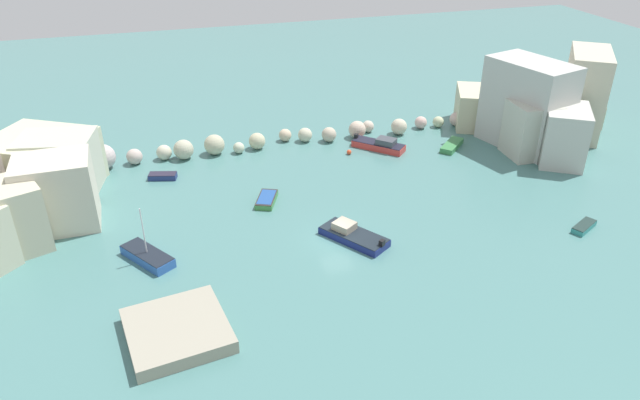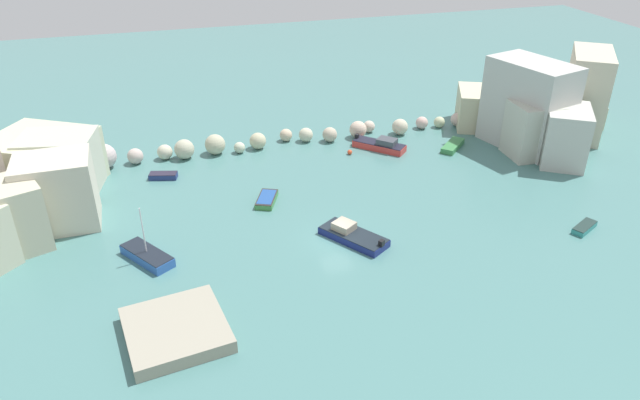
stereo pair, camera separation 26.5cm
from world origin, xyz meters
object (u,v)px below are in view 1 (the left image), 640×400
(channel_buoy, at_px, (349,152))
(moored_boat_5, at_px, (267,199))
(stone_dock, at_px, (177,330))
(moored_boat_3, at_px, (353,235))
(moored_boat_2, at_px, (380,145))
(moored_boat_1, at_px, (163,176))
(moored_boat_4, at_px, (584,227))
(moored_boat_0, at_px, (148,256))
(moored_boat_6, at_px, (452,145))

(channel_buoy, xyz_separation_m, moored_boat_5, (-10.73, -7.83, 0.03))
(stone_dock, distance_m, moored_boat_3, 16.74)
(stone_dock, relative_size, moored_boat_2, 1.20)
(stone_dock, relative_size, moored_boat_1, 2.22)
(moored_boat_1, relative_size, moored_boat_4, 0.98)
(stone_dock, relative_size, moored_boat_4, 2.18)
(moored_boat_0, distance_m, moored_boat_3, 16.43)
(stone_dock, xyz_separation_m, moored_boat_5, (9.34, 16.00, -0.19))
(moored_boat_6, bearing_deg, moored_boat_1, -46.20)
(moored_boat_1, bearing_deg, moored_boat_0, -83.17)
(moored_boat_1, height_order, moored_boat_4, moored_boat_1)
(moored_boat_2, xyz_separation_m, moored_boat_4, (10.49, -20.50, -0.27))
(channel_buoy, bearing_deg, moored_boat_6, -8.11)
(moored_boat_1, distance_m, moored_boat_3, 21.37)
(stone_dock, relative_size, moored_boat_5, 1.77)
(stone_dock, height_order, moored_boat_1, stone_dock)
(moored_boat_5, bearing_deg, stone_dock, 173.17)
(channel_buoy, height_order, moored_boat_3, moored_boat_3)
(moored_boat_6, bearing_deg, moored_boat_4, 54.82)
(stone_dock, bearing_deg, moored_boat_1, 88.88)
(moored_boat_1, bearing_deg, moored_boat_2, 16.22)
(channel_buoy, relative_size, moored_boat_1, 0.18)
(channel_buoy, xyz_separation_m, moored_boat_2, (3.66, 0.34, 0.26))
(moored_boat_2, height_order, moored_boat_6, moored_boat_2)
(channel_buoy, height_order, moored_boat_1, moored_boat_1)
(moored_boat_2, height_order, moored_boat_4, moored_boat_2)
(moored_boat_3, distance_m, moored_boat_6, 22.03)
(stone_dock, height_order, moored_boat_3, moored_boat_3)
(stone_dock, xyz_separation_m, moored_boat_0, (-1.52, 9.46, -0.06))
(moored_boat_0, bearing_deg, moored_boat_3, -129.49)
(moored_boat_1, xyz_separation_m, moored_boat_2, (23.26, 0.57, 0.23))
(moored_boat_1, bearing_deg, moored_boat_3, -32.98)
(moored_boat_2, bearing_deg, channel_buoy, -129.45)
(moored_boat_3, height_order, moored_boat_4, moored_boat_3)
(moored_boat_0, height_order, moored_boat_5, moored_boat_0)
(moored_boat_2, bearing_deg, moored_boat_3, -73.25)
(moored_boat_1, relative_size, moored_boat_2, 0.54)
(moored_boat_6, bearing_deg, moored_boat_5, -27.95)
(stone_dock, height_order, channel_buoy, stone_dock)
(stone_dock, xyz_separation_m, moored_boat_1, (0.46, 23.61, -0.19))
(moored_boat_5, bearing_deg, moored_boat_6, -50.91)
(moored_boat_1, distance_m, moored_boat_4, 39.20)
(channel_buoy, xyz_separation_m, moored_boat_1, (-19.60, -0.23, 0.02))
(moored_boat_1, xyz_separation_m, moored_boat_6, (31.00, -1.40, 0.01))
(moored_boat_4, bearing_deg, moored_boat_0, 142.71)
(stone_dock, bearing_deg, channel_buoy, 49.92)
(moored_boat_5, height_order, moored_boat_6, moored_boat_6)
(moored_boat_5, bearing_deg, moored_boat_4, -92.95)
(moored_boat_2, height_order, moored_boat_5, moored_boat_2)
(moored_boat_0, distance_m, moored_boat_5, 12.68)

